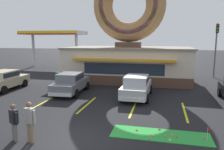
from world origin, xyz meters
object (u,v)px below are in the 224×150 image
(car_champagne, at_px, (5,79))
(pedestrian_blue_sweater_man, at_px, (14,121))
(car_grey, at_px, (71,82))
(putting_flag_pin, at_px, (209,131))
(car_silver, at_px, (137,86))
(golf_ball, at_px, (148,136))
(traffic_light_pole, at_px, (216,43))
(pedestrian_hooded_kid, at_px, (30,120))
(trash_bin, at_px, (59,77))

(car_champagne, distance_m, pedestrian_blue_sweater_man, 10.43)
(car_grey, distance_m, pedestrian_blue_sweater_man, 8.13)
(putting_flag_pin, xyz_separation_m, car_champagne, (-14.63, 6.10, 0.43))
(car_silver, bearing_deg, golf_ball, -78.78)
(car_silver, xyz_separation_m, traffic_light_pole, (7.26, 10.14, 2.84))
(pedestrian_blue_sweater_man, relative_size, pedestrian_hooded_kid, 0.92)
(golf_ball, height_order, pedestrian_blue_sweater_man, pedestrian_blue_sweater_man)
(golf_ball, distance_m, pedestrian_hooded_kid, 4.97)
(putting_flag_pin, distance_m, car_grey, 10.85)
(pedestrian_blue_sweater_man, bearing_deg, putting_flag_pin, 12.88)
(traffic_light_pole, bearing_deg, car_champagne, -150.72)
(golf_ball, xyz_separation_m, traffic_light_pole, (6.00, 16.49, 3.66))
(pedestrian_hooded_kid, height_order, trash_bin, pedestrian_hooded_kid)
(pedestrian_hooded_kid, height_order, traffic_light_pole, traffic_light_pole)
(putting_flag_pin, bearing_deg, car_grey, 144.56)
(car_grey, bearing_deg, car_champagne, -178.17)
(golf_ball, relative_size, car_silver, 0.01)
(car_champagne, relative_size, pedestrian_blue_sweater_man, 2.92)
(putting_flag_pin, height_order, trash_bin, trash_bin)
(car_grey, xyz_separation_m, traffic_light_pole, (12.39, 10.01, 2.84))
(car_grey, relative_size, car_silver, 1.01)
(golf_ball, bearing_deg, car_silver, 101.22)
(pedestrian_blue_sweater_man, xyz_separation_m, pedestrian_hooded_kid, (0.72, 0.02, 0.09))
(car_champagne, distance_m, pedestrian_hooded_kid, 10.90)
(car_champagne, relative_size, pedestrian_hooded_kid, 2.69)
(putting_flag_pin, distance_m, car_champagne, 15.86)
(trash_bin, bearing_deg, car_champagne, -124.67)
(car_champagne, height_order, car_silver, same)
(golf_ball, xyz_separation_m, car_grey, (-6.39, 6.48, 0.82))
(golf_ball, relative_size, car_champagne, 0.01)
(pedestrian_blue_sweater_man, bearing_deg, trash_bin, 108.68)
(car_champagne, height_order, traffic_light_pole, traffic_light_pole)
(car_silver, bearing_deg, car_champagne, -179.66)
(putting_flag_pin, xyz_separation_m, pedestrian_hooded_kid, (-7.08, -1.76, 0.51))
(car_silver, distance_m, traffic_light_pole, 12.79)
(car_champagne, bearing_deg, car_silver, 0.34)
(car_grey, bearing_deg, pedestrian_hooded_kid, -77.69)
(car_grey, bearing_deg, trash_bin, 127.84)
(golf_ball, height_order, putting_flag_pin, putting_flag_pin)
(putting_flag_pin, height_order, car_grey, car_grey)
(trash_bin, distance_m, traffic_light_pole, 16.88)
(car_champagne, height_order, pedestrian_blue_sweater_man, car_champagne)
(traffic_light_pole, bearing_deg, golf_ball, -109.99)
(golf_ball, relative_size, traffic_light_pole, 0.01)
(putting_flag_pin, distance_m, pedestrian_hooded_kid, 7.31)
(golf_ball, xyz_separation_m, pedestrian_blue_sweater_man, (-5.36, -1.59, 0.82))
(pedestrian_hooded_kid, xyz_separation_m, traffic_light_pole, (10.63, 18.06, 2.76))
(golf_ball, xyz_separation_m, putting_flag_pin, (2.44, 0.19, 0.39))
(golf_ball, height_order, pedestrian_hooded_kid, pedestrian_hooded_kid)
(car_champagne, bearing_deg, putting_flag_pin, -22.62)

